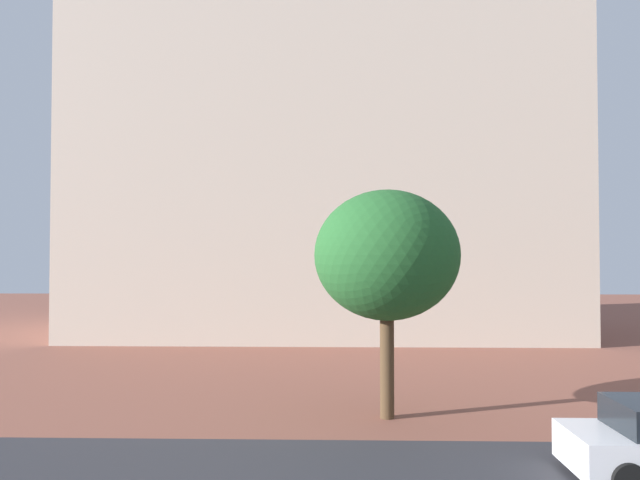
% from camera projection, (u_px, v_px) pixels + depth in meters
% --- Properties ---
extents(landmark_building, '(26.81, 12.43, 38.93)m').
position_uv_depth(landmark_building, '(324.00, 135.00, 35.34)').
color(landmark_building, beige).
rests_on(landmark_building, ground_plane).
extents(tree_curb_far, '(3.95, 3.95, 6.18)m').
position_uv_depth(tree_curb_far, '(387.00, 256.00, 16.44)').
color(tree_curb_far, '#4C3823').
rests_on(tree_curb_far, ground_plane).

